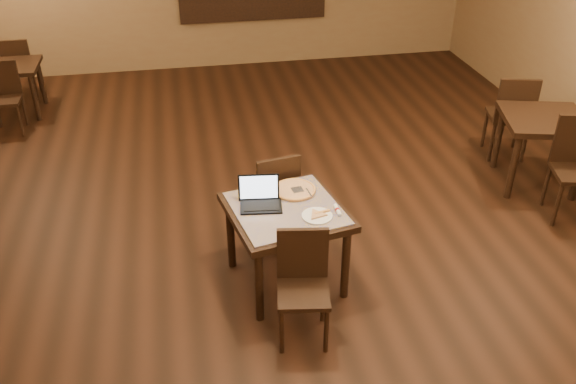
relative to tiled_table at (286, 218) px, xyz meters
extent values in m
plane|color=black|center=(0.03, 0.68, -0.66)|extent=(10.00, 10.00, 0.00)
cylinder|color=black|center=(-0.30, -0.45, -0.31)|extent=(0.07, 0.07, 0.71)
cylinder|color=black|center=(-0.45, 0.30, -0.31)|extent=(0.07, 0.07, 0.71)
cylinder|color=black|center=(0.45, -0.30, -0.31)|extent=(0.07, 0.07, 0.71)
cylinder|color=black|center=(0.30, 0.45, -0.31)|extent=(0.07, 0.07, 0.71)
cube|color=black|center=(0.00, 0.00, 0.06)|extent=(1.08, 1.08, 0.06)
cube|color=#1A28AC|center=(0.00, 0.00, 0.09)|extent=(0.99, 0.99, 0.02)
cylinder|color=black|center=(-0.19, -0.84, -0.45)|extent=(0.04, 0.04, 0.42)
cylinder|color=black|center=(-0.14, -0.51, -0.45)|extent=(0.04, 0.04, 0.42)
cylinder|color=black|center=(0.14, -0.89, -0.45)|extent=(0.04, 0.04, 0.42)
cylinder|color=black|center=(0.19, -0.56, -0.45)|extent=(0.04, 0.04, 0.42)
cube|color=black|center=(0.00, -0.70, -0.22)|extent=(0.45, 0.45, 0.04)
cube|color=black|center=(0.03, -0.53, 0.02)|extent=(0.39, 0.10, 0.45)
cylinder|color=black|center=(0.14, 0.90, -0.44)|extent=(0.04, 0.04, 0.44)
cylinder|color=black|center=(0.20, 0.56, -0.44)|extent=(0.04, 0.04, 0.44)
cylinder|color=black|center=(-0.20, 0.84, -0.44)|extent=(0.04, 0.04, 0.44)
cylinder|color=black|center=(-0.14, 0.50, -0.44)|extent=(0.04, 0.04, 0.44)
cube|color=black|center=(0.00, 0.70, -0.20)|extent=(0.47, 0.47, 0.04)
cube|color=black|center=(0.03, 0.52, 0.05)|extent=(0.41, 0.11, 0.47)
cube|color=black|center=(-0.20, 0.05, 0.11)|extent=(0.37, 0.28, 0.02)
cube|color=black|center=(-0.20, 0.17, 0.22)|extent=(0.34, 0.09, 0.23)
cube|color=#C9DEFF|center=(-0.20, 0.16, 0.23)|extent=(0.31, 0.07, 0.19)
cylinder|color=white|center=(0.22, -0.18, 0.11)|extent=(0.25, 0.25, 0.01)
cylinder|color=silver|center=(0.12, 0.24, 0.11)|extent=(0.38, 0.38, 0.01)
cylinder|color=beige|center=(0.12, 0.24, 0.12)|extent=(0.35, 0.35, 0.02)
torus|color=#D38B43|center=(0.12, 0.24, 0.12)|extent=(0.37, 0.37, 0.02)
cube|color=silver|center=(0.14, 0.22, 0.13)|extent=(0.12, 0.24, 0.01)
cylinder|color=white|center=(0.40, -0.14, 0.12)|extent=(0.03, 0.15, 0.03)
cylinder|color=maroon|center=(0.40, -0.14, 0.12)|extent=(0.04, 0.03, 0.04)
cylinder|color=black|center=(2.61, 0.92, -0.28)|extent=(0.07, 0.07, 0.76)
cylinder|color=black|center=(2.78, 1.58, -0.28)|extent=(0.07, 0.07, 0.76)
cylinder|color=black|center=(3.45, 1.41, -0.28)|extent=(0.07, 0.07, 0.76)
cube|color=black|center=(3.03, 1.17, 0.11)|extent=(1.04, 1.04, 0.06)
cylinder|color=black|center=(2.79, 0.33, -0.42)|extent=(0.04, 0.04, 0.48)
cylinder|color=black|center=(2.89, 0.71, -0.42)|extent=(0.04, 0.04, 0.48)
cylinder|color=black|center=(3.26, 2.00, -0.42)|extent=(0.04, 0.04, 0.48)
cylinder|color=black|center=(3.17, 1.63, -0.42)|extent=(0.04, 0.04, 0.48)
cylinder|color=black|center=(2.89, 2.10, -0.42)|extent=(0.04, 0.04, 0.48)
cylinder|color=black|center=(2.79, 1.72, -0.42)|extent=(0.04, 0.04, 0.48)
cube|color=black|center=(3.03, 1.86, -0.16)|extent=(0.55, 0.55, 0.04)
cube|color=black|center=(2.98, 1.67, 0.12)|extent=(0.45, 0.15, 0.51)
cylinder|color=black|center=(-2.67, 3.96, -0.33)|extent=(0.07, 0.07, 0.66)
cylinder|color=black|center=(-2.67, 4.55, -0.33)|extent=(0.07, 0.07, 0.66)
cube|color=black|center=(-2.97, 4.26, 0.01)|extent=(0.74, 0.74, 0.06)
cylinder|color=black|center=(-2.80, 3.49, -0.45)|extent=(0.04, 0.04, 0.42)
cylinder|color=black|center=(-2.80, 3.82, -0.45)|extent=(0.04, 0.04, 0.42)
cube|color=black|center=(-2.97, 3.65, -0.22)|extent=(0.39, 0.39, 0.04)
cube|color=black|center=(-2.97, 3.83, 0.02)|extent=(0.39, 0.04, 0.45)
cylinder|color=black|center=(-2.80, 5.03, -0.45)|extent=(0.04, 0.04, 0.42)
cylinder|color=black|center=(-2.80, 4.69, -0.45)|extent=(0.04, 0.04, 0.42)
cylinder|color=black|center=(-3.14, 5.03, -0.45)|extent=(0.04, 0.04, 0.42)
cylinder|color=black|center=(-3.14, 4.69, -0.45)|extent=(0.04, 0.04, 0.42)
cube|color=black|center=(-2.97, 4.86, -0.22)|extent=(0.39, 0.39, 0.04)
cube|color=black|center=(-2.97, 4.68, 0.02)|extent=(0.39, 0.04, 0.45)
camera|label=1|loc=(-0.78, -4.14, 2.83)|focal=38.00mm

